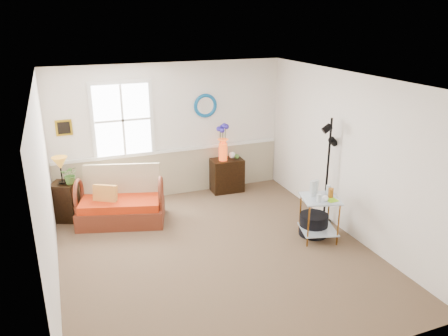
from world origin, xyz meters
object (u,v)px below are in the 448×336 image
object	(u,v)px
loveseat	(120,197)
side_table	(319,218)
lamp_stand	(65,201)
floor_lamp	(327,172)
cabinet	(227,175)
ottoman	(313,225)

from	to	relation	value
loveseat	side_table	bearing A→B (deg)	-15.53
loveseat	lamp_stand	world-z (taller)	loveseat
loveseat	lamp_stand	bearing A→B (deg)	170.07
side_table	floor_lamp	world-z (taller)	floor_lamp
cabinet	floor_lamp	bearing A→B (deg)	-59.75
cabinet	side_table	xyz separation A→B (m)	(0.61, -2.42, 0.02)
cabinet	side_table	distance (m)	2.50
side_table	floor_lamp	distance (m)	0.84
ottoman	cabinet	bearing A→B (deg)	105.28
lamp_stand	floor_lamp	bearing A→B (deg)	-22.81
cabinet	side_table	bearing A→B (deg)	-73.31
loveseat	side_table	world-z (taller)	loveseat
loveseat	lamp_stand	xyz separation A→B (m)	(-0.89, 0.44, -0.13)
cabinet	floor_lamp	xyz separation A→B (m)	(1.03, -1.96, 0.59)
lamp_stand	side_table	distance (m)	4.34
ottoman	lamp_stand	bearing A→B (deg)	151.13
lamp_stand	side_table	xyz separation A→B (m)	(3.73, -2.21, 0.01)
floor_lamp	ottoman	distance (m)	0.91
ottoman	floor_lamp	bearing A→B (deg)	37.62
cabinet	ottoman	xyz separation A→B (m)	(0.62, -2.28, -0.16)
loveseat	side_table	size ratio (longest dim) A/B	2.02
side_table	floor_lamp	bearing A→B (deg)	47.78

